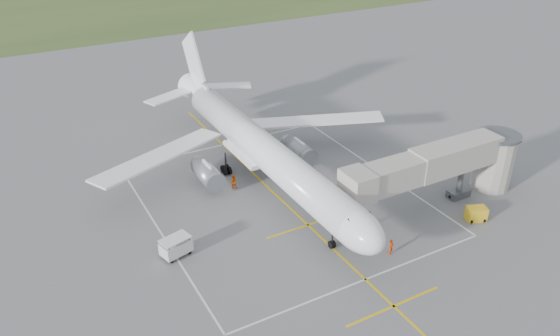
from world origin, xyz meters
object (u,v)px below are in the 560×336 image
ramp_worker_nose (391,247)px  airliner (260,148)px  baggage_cart (176,247)px  jet_bridge (449,165)px  ramp_worker_wing (233,182)px  gpu_unit (476,214)px

ramp_worker_nose → airliner: bearing=82.4°
baggage_cart → ramp_worker_nose: (18.24, -9.95, -0.19)m
airliner → baggage_cart: bearing=-147.1°
airliner → baggage_cart: 16.82m
jet_bridge → baggage_cart: bearing=169.8°
baggage_cart → ramp_worker_nose: 20.77m
airliner → jet_bridge: airliner is taller
ramp_worker_nose → ramp_worker_wing: bearing=92.3°
jet_bridge → gpu_unit: (0.43, -4.36, -3.99)m
gpu_unit → baggage_cart: (-29.99, 9.66, 0.26)m
jet_bridge → ramp_worker_nose: bearing=-157.7°
airliner → jet_bridge: bearing=-42.2°
ramp_worker_nose → ramp_worker_wing: 20.53m
airliner → ramp_worker_nose: (4.40, -18.90, -3.56)m
jet_bridge → ramp_worker_wing: size_ratio=12.98×
gpu_unit → baggage_cart: size_ratio=0.75×
jet_bridge → ramp_worker_wing: 24.35m
jet_bridge → ramp_worker_wing: jet_bridge is taller
jet_bridge → ramp_worker_nose: size_ratio=14.09×
airliner → jet_bridge: (15.72, -14.25, 0.35)m
jet_bridge → airliner: bearing=137.8°
baggage_cart → jet_bridge: bearing=-24.8°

